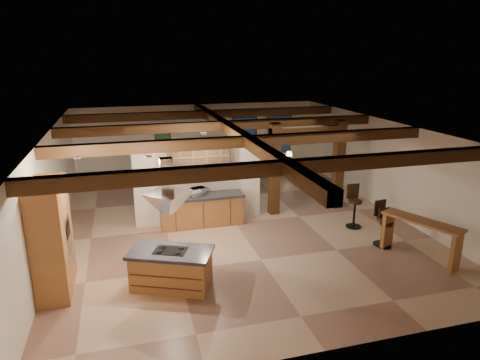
{
  "coord_description": "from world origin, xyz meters",
  "views": [
    {
      "loc": [
        -3.07,
        -11.59,
        4.91
      ],
      "look_at": [
        0.28,
        0.5,
        1.19
      ],
      "focal_mm": 32.0,
      "sensor_mm": 36.0,
      "label": 1
    }
  ],
  "objects_px": {
    "dining_table": "(226,181)",
    "bar_counter": "(421,233)",
    "sofa": "(249,165)",
    "kitchen_island": "(171,268)"
  },
  "relations": [
    {
      "from": "dining_table",
      "to": "bar_counter",
      "type": "bearing_deg",
      "value": -68.85
    },
    {
      "from": "kitchen_island",
      "to": "bar_counter",
      "type": "height_order",
      "value": "bar_counter"
    },
    {
      "from": "dining_table",
      "to": "sofa",
      "type": "xyz_separation_m",
      "value": [
        1.53,
        2.18,
        -0.04
      ]
    },
    {
      "from": "dining_table",
      "to": "bar_counter",
      "type": "distance_m",
      "value": 7.52
    },
    {
      "from": "kitchen_island",
      "to": "sofa",
      "type": "xyz_separation_m",
      "value": [
        4.35,
        8.66,
        -0.14
      ]
    },
    {
      "from": "dining_table",
      "to": "sofa",
      "type": "height_order",
      "value": "dining_table"
    },
    {
      "from": "sofa",
      "to": "dining_table",
      "type": "bearing_deg",
      "value": 60.34
    },
    {
      "from": "dining_table",
      "to": "bar_counter",
      "type": "relative_size",
      "value": 0.98
    },
    {
      "from": "dining_table",
      "to": "sofa",
      "type": "distance_m",
      "value": 2.66
    },
    {
      "from": "kitchen_island",
      "to": "sofa",
      "type": "distance_m",
      "value": 9.69
    }
  ]
}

